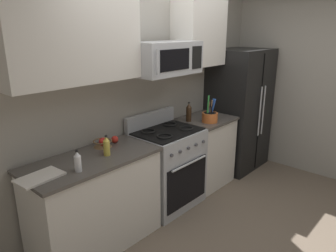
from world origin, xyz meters
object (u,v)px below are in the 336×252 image
object	(u,v)px
microwave	(165,58)
utensil_crock	(210,116)
apple_loose	(115,139)
bottle_soy	(189,113)
bottle_vinegar	(78,162)
refrigerator	(239,110)
fruit_basket	(103,143)
cutting_board	(40,177)
range_oven	(167,167)
bottle_oil	(107,146)

from	to	relation	value
microwave	utensil_crock	world-z (taller)	microwave
apple_loose	bottle_soy	bearing A→B (deg)	-3.88
utensil_crock	bottle_vinegar	bearing A→B (deg)	-179.41
refrigerator	fruit_basket	bearing A→B (deg)	175.86
cutting_board	bottle_soy	bearing A→B (deg)	3.33
range_oven	cutting_board	bearing A→B (deg)	-178.63
fruit_basket	bottle_vinegar	distance (m)	0.56
refrigerator	microwave	distance (m)	1.77
bottle_oil	refrigerator	bearing A→B (deg)	0.78
range_oven	refrigerator	world-z (taller)	refrigerator
utensil_crock	fruit_basket	world-z (taller)	utensil_crock
cutting_board	bottle_soy	world-z (taller)	bottle_soy
cutting_board	refrigerator	bearing A→B (deg)	0.36
utensil_crock	fruit_basket	bearing A→B (deg)	168.72
utensil_crock	bottle_oil	xyz separation A→B (m)	(-1.52, 0.08, 0.02)
microwave	utensil_crock	distance (m)	1.00
bottle_soy	bottle_vinegar	bearing A→B (deg)	-172.41
bottle_oil	bottle_soy	bearing A→B (deg)	5.46
range_oven	fruit_basket	world-z (taller)	range_oven
fruit_basket	apple_loose	xyz separation A→B (m)	(0.15, 0.00, -0.00)
bottle_soy	bottle_oil	size ratio (longest dim) A/B	1.27
microwave	apple_loose	size ratio (longest dim) A/B	10.93
refrigerator	microwave	bearing A→B (deg)	178.42
utensil_crock	bottle_vinegar	xyz separation A→B (m)	(-1.89, -0.02, 0.01)
fruit_basket	bottle_vinegar	world-z (taller)	bottle_vinegar
apple_loose	bottle_oil	bearing A→B (deg)	-141.30
bottle_soy	bottle_vinegar	xyz separation A→B (m)	(-1.74, -0.23, -0.03)
bottle_soy	bottle_vinegar	size ratio (longest dim) A/B	1.32
range_oven	bottle_vinegar	distance (m)	1.36
fruit_basket	bottle_vinegar	xyz separation A→B (m)	(-0.47, -0.30, 0.04)
refrigerator	bottle_oil	distance (m)	2.44
bottle_oil	bottle_vinegar	world-z (taller)	bottle_oil
microwave	bottle_vinegar	xyz separation A→B (m)	(-1.25, -0.18, -0.73)
microwave	bottle_oil	distance (m)	1.14
range_oven	refrigerator	size ratio (longest dim) A/B	0.62
range_oven	bottle_soy	size ratio (longest dim) A/B	4.45
refrigerator	apple_loose	size ratio (longest dim) A/B	23.96
range_oven	microwave	xyz separation A→B (m)	(-0.00, 0.03, 1.25)
utensil_crock	bottle_soy	size ratio (longest dim) A/B	1.35
refrigerator	utensil_crock	distance (m)	0.92
fruit_basket	apple_loose	world-z (taller)	fruit_basket
fruit_basket	refrigerator	bearing A→B (deg)	-4.14
utensil_crock	cutting_board	distance (m)	2.17
fruit_basket	bottle_oil	world-z (taller)	bottle_oil
bottle_soy	bottle_oil	xyz separation A→B (m)	(-1.37, -0.13, -0.02)
microwave	fruit_basket	bearing A→B (deg)	170.76
fruit_basket	cutting_board	world-z (taller)	fruit_basket
microwave	bottle_vinegar	distance (m)	1.46
bottle_soy	bottle_oil	world-z (taller)	bottle_soy
cutting_board	bottle_vinegar	bearing A→B (deg)	-22.69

